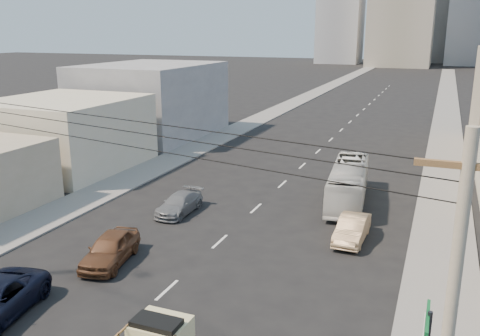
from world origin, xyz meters
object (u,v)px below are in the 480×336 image
Objects in this scene: sedan_grey at (179,204)px; city_bus at (348,183)px; sedan_brown at (110,249)px; sedan_tan at (352,229)px.

city_bus is at bearing 33.17° from sedan_grey.
city_bus reaches higher than sedan_brown.
sedan_tan is (1.45, -6.74, -0.66)m from city_bus.
sedan_brown reaches higher than sedan_tan.
sedan_grey is (-11.28, 0.36, -0.07)m from sedan_tan.
sedan_brown is at bearing -129.69° from city_bus.
sedan_grey is at bearing 179.41° from sedan_tan.
sedan_brown is (-9.58, -14.24, -0.59)m from city_bus.
city_bus reaches higher than sedan_tan.
city_bus reaches higher than sedan_grey.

